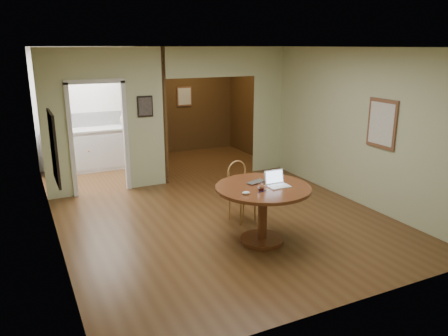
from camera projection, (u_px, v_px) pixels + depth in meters
name	position (u px, v px, depth m)	size (l,w,h in m)	color
floor	(231.00, 225.00, 6.86)	(5.00, 5.00, 0.00)	#4D2E16
room_shell	(144.00, 118.00, 9.00)	(5.20, 7.50, 5.00)	white
dining_table	(263.00, 201.00, 6.13)	(1.34, 1.34, 0.84)	#602918
chair	(240.00, 187.00, 6.97)	(0.47, 0.47, 0.96)	olive
open_laptop	(276.00, 181.00, 6.09)	(0.30, 0.26, 0.21)	white
closed_laptop	(258.00, 183.00, 6.19)	(0.30, 0.19, 0.02)	#A7A7AC
mouse	(246.00, 193.00, 5.73)	(0.11, 0.06, 0.04)	white
wine_glass	(261.00, 187.00, 5.86)	(0.10, 0.10, 0.11)	white
pen	(262.00, 191.00, 5.85)	(0.01, 0.01, 0.15)	navy
kitchen_cabinet	(94.00, 149.00, 9.80)	(2.06, 0.60, 0.94)	silver
grocery_bag	(127.00, 119.00, 9.97)	(0.30, 0.26, 0.30)	beige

